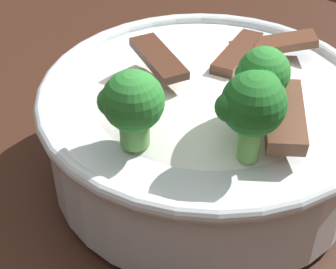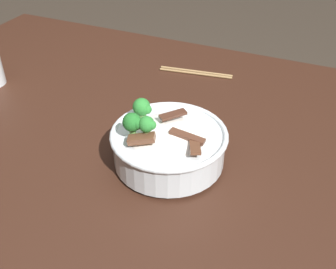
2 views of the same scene
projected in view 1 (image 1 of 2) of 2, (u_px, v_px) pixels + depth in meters
rice_bowl at (206, 122)px, 0.40m from camera, size 0.25×0.25×0.14m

